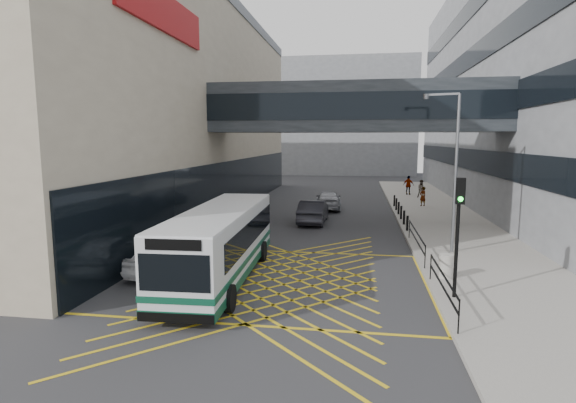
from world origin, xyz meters
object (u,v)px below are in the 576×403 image
at_px(street_lamp, 452,163).
at_px(pedestrian_c, 409,185).
at_px(pedestrian_b, 422,189).
at_px(car_white, 169,254).
at_px(car_silver, 328,200).
at_px(litter_bin, 446,266).
at_px(traffic_light, 458,221).
at_px(bus, 222,241).
at_px(pedestrian_a, 423,196).
at_px(car_dark, 313,211).

xyz_separation_m(street_lamp, pedestrian_c, (0.52, 22.85, -3.36)).
xyz_separation_m(street_lamp, pedestrian_b, (1.47, 20.67, -3.47)).
bearing_deg(car_white, car_silver, -96.91).
distance_m(car_white, litter_bin, 11.28).
bearing_deg(traffic_light, car_silver, 109.50).
distance_m(bus, pedestrian_b, 28.34).
height_order(bus, street_lamp, street_lamp).
height_order(car_white, pedestrian_a, pedestrian_a).
relative_size(bus, car_dark, 2.07).
distance_m(car_dark, pedestrian_b, 15.98).
relative_size(bus, car_white, 2.14).
bearing_deg(pedestrian_c, street_lamp, 112.19).
distance_m(car_white, pedestrian_a, 23.98).
distance_m(litter_bin, pedestrian_c, 27.28).
height_order(car_dark, litter_bin, car_dark).
bearing_deg(pedestrian_b, bus, -114.27).
bearing_deg(bus, street_lamp, 26.72).
bearing_deg(bus, pedestrian_b, 64.52).
bearing_deg(car_dark, bus, 80.32).
xyz_separation_m(car_white, traffic_light, (11.15, -1.88, 2.10)).
height_order(bus, litter_bin, bus).
distance_m(car_dark, pedestrian_a, 11.42).
height_order(car_white, street_lamp, street_lamp).
xyz_separation_m(street_lamp, litter_bin, (-0.91, -4.39, -3.82)).
bearing_deg(pedestrian_c, car_dark, 86.79).
relative_size(car_white, traffic_light, 1.16).
xyz_separation_m(car_white, pedestrian_b, (13.65, 25.49, 0.22)).
distance_m(car_white, traffic_light, 11.50).
bearing_deg(street_lamp, pedestrian_b, 101.49).
distance_m(car_white, street_lamp, 13.61).
xyz_separation_m(litter_bin, pedestrian_a, (1.77, 19.68, 0.32)).
xyz_separation_m(car_dark, pedestrian_c, (7.82, 15.54, 0.31)).
bearing_deg(car_silver, pedestrian_a, -170.90).
bearing_deg(pedestrian_b, pedestrian_a, -97.58).
relative_size(car_dark, car_silver, 1.03).
xyz_separation_m(litter_bin, pedestrian_b, (2.38, 25.06, 0.35)).
height_order(car_silver, pedestrian_b, pedestrian_b).
bearing_deg(bus, car_dark, 77.02).
distance_m(street_lamp, pedestrian_c, 23.10).
distance_m(car_dark, car_silver, 6.28).
relative_size(car_silver, street_lamp, 0.64).
height_order(litter_bin, pedestrian_a, pedestrian_a).
distance_m(street_lamp, litter_bin, 5.89).
bearing_deg(pedestrian_a, bus, 31.48).
xyz_separation_m(traffic_light, litter_bin, (0.12, 2.32, -2.23)).
relative_size(car_white, pedestrian_b, 2.90).
bearing_deg(bus, car_white, 165.25).
height_order(car_silver, pedestrian_c, pedestrian_c).
relative_size(traffic_light, litter_bin, 4.42).
bearing_deg(pedestrian_a, litter_bin, 53.40).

